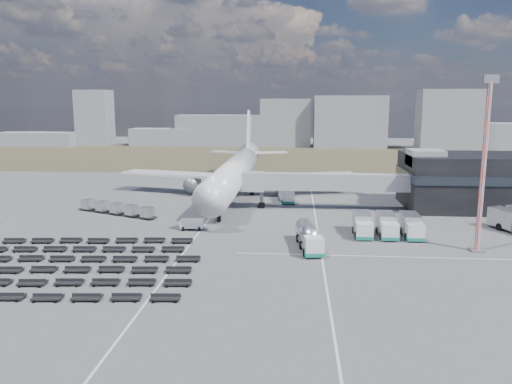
{
  "coord_description": "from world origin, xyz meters",
  "views": [
    {
      "loc": [
        12.6,
        -70.46,
        19.46
      ],
      "look_at": [
        5.62,
        15.07,
        4.0
      ],
      "focal_mm": 35.0,
      "sensor_mm": 36.0,
      "label": 1
    }
  ],
  "objects": [
    {
      "name": "ground",
      "position": [
        0.0,
        0.0,
        0.0
      ],
      "size": [
        420.0,
        420.0,
        0.0
      ],
      "primitive_type": "plane",
      "color": "#565659",
      "rests_on": "ground"
    },
    {
      "name": "grass_strip",
      "position": [
        0.0,
        110.0,
        0.01
      ],
      "size": [
        420.0,
        90.0,
        0.01
      ],
      "primitive_type": "cube",
      "color": "#443D28",
      "rests_on": "ground"
    },
    {
      "name": "lane_markings",
      "position": [
        9.77,
        3.0,
        0.01
      ],
      "size": [
        47.12,
        110.0,
        0.01
      ],
      "color": "silver",
      "rests_on": "ground"
    },
    {
      "name": "terminal",
      "position": [
        47.77,
        23.96,
        5.25
      ],
      "size": [
        30.4,
        16.4,
        11.0
      ],
      "color": "black",
      "rests_on": "ground"
    },
    {
      "name": "jet_bridge",
      "position": [
        15.9,
        20.42,
        5.05
      ],
      "size": [
        30.3,
        3.8,
        7.05
      ],
      "color": "#939399",
      "rests_on": "ground"
    },
    {
      "name": "airliner",
      "position": [
        0.0,
        32.38,
        5.29
      ],
      "size": [
        51.59,
        64.53,
        17.62
      ],
      "color": "white",
      "rests_on": "ground"
    },
    {
      "name": "skyline",
      "position": [
        0.33,
        149.76,
        9.38
      ],
      "size": [
        303.2,
        23.83,
        24.95
      ],
      "color": "gray",
      "rests_on": "ground"
    },
    {
      "name": "fuel_tanker",
      "position": [
        14.46,
        -5.17,
        1.59
      ],
      "size": [
        3.76,
        10.1,
        3.19
      ],
      "rotation": [
        0.0,
        0.0,
        0.13
      ],
      "color": "white",
      "rests_on": "ground"
    },
    {
      "name": "pushback_tug",
      "position": [
        -3.42,
        3.68,
        0.78
      ],
      "size": [
        3.69,
        2.28,
        1.57
      ],
      "primitive_type": "cube",
      "rotation": [
        0.0,
        0.0,
        0.09
      ],
      "color": "white",
      "rests_on": "ground"
    },
    {
      "name": "catering_truck",
      "position": [
        10.69,
        26.31,
        1.34
      ],
      "size": [
        3.41,
        6.04,
        2.61
      ],
      "rotation": [
        0.0,
        0.0,
        0.2
      ],
      "color": "white",
      "rests_on": "ground"
    },
    {
      "name": "service_trucks_near",
      "position": [
        26.03,
        2.35,
        1.59
      ],
      "size": [
        9.71,
        7.4,
        2.93
      ],
      "rotation": [
        0.0,
        0.0,
        -0.01
      ],
      "color": "white",
      "rests_on": "ground"
    },
    {
      "name": "uld_row",
      "position": [
        -18.79,
        12.81,
        1.1
      ],
      "size": [
        16.03,
        8.49,
        1.84
      ],
      "rotation": [
        0.0,
        0.0,
        -0.42
      ],
      "color": "black",
      "rests_on": "ground"
    },
    {
      "name": "baggage_dollies",
      "position": [
        -14.73,
        -15.36,
        0.35
      ],
      "size": [
        32.42,
        24.38,
        0.71
      ],
      "rotation": [
        0.0,
        0.0,
        0.08
      ],
      "color": "black",
      "rests_on": "ground"
    },
    {
      "name": "floodlight_mast",
      "position": [
        36.62,
        -4.6,
        11.46
      ],
      "size": [
        2.18,
        1.76,
        22.86
      ],
      "rotation": [
        0.0,
        0.0,
        0.25
      ],
      "color": "red",
      "rests_on": "ground"
    }
  ]
}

